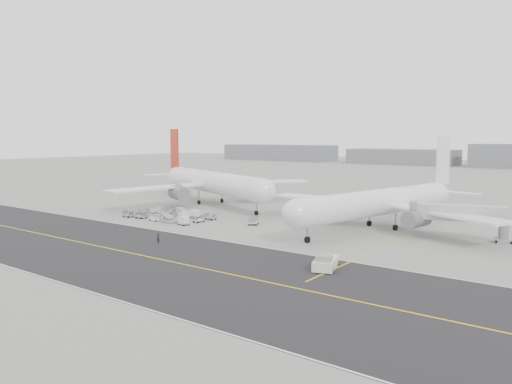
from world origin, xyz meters
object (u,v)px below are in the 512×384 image
Objects in this scene: airliner_b at (382,202)px; pushback_tug at (326,263)px; airliner_a at (211,182)px; ground_crew_a at (158,238)px; jet_bridge at (459,215)px.

airliner_b is 35.12m from pushback_tug.
airliner_a reaches higher than ground_crew_a.
airliner_b is 44.73m from ground_crew_a.
jet_bridge reaches higher than ground_crew_a.
airliner_b is at bearing -76.02° from airliner_a.
jet_bridge is at bearing -76.06° from airliner_a.
jet_bridge reaches higher than pushback_tug.
airliner_a reaches higher than jet_bridge.
jet_bridge is (9.33, 32.05, 3.61)m from pushback_tug.
airliner_a is at bearing -175.08° from airliner_b.
ground_crew_a is at bearing -111.78° from airliner_b.
airliner_b reaches higher than jet_bridge.
pushback_tug is (58.54, -41.63, -5.08)m from airliner_a.
pushback_tug is at bearing -103.45° from airliner_a.
pushback_tug reaches higher than ground_crew_a.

